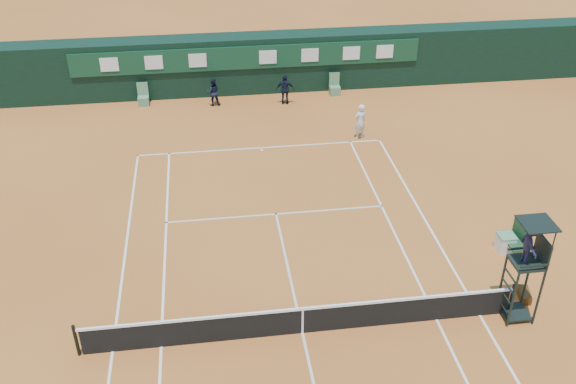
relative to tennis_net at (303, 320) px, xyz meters
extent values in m
plane|color=#C36A2E|center=(0.00, 0.00, -0.51)|extent=(90.00, 90.00, 0.00)
cube|color=silver|center=(0.00, 11.88, -0.50)|extent=(11.05, 0.08, 0.01)
cube|color=white|center=(5.49, 0.00, -0.50)|extent=(0.08, 23.85, 0.01)
cube|color=white|center=(-5.49, 0.00, -0.50)|extent=(0.08, 23.85, 0.01)
cube|color=white|center=(4.12, 0.00, -0.50)|extent=(0.08, 23.85, 0.01)
cube|color=white|center=(-4.12, 0.00, -0.50)|extent=(0.08, 23.85, 0.01)
cube|color=silver|center=(0.00, 6.40, -0.50)|extent=(8.31, 0.08, 0.01)
cube|color=silver|center=(0.00, 0.00, -0.50)|extent=(0.08, 12.88, 0.01)
cube|color=silver|center=(0.00, 11.73, -0.50)|extent=(0.08, 0.30, 0.01)
cube|color=black|center=(0.00, 0.00, -0.06)|extent=(12.60, 0.04, 0.90)
cube|color=white|center=(0.00, 0.00, 0.42)|extent=(12.80, 0.06, 0.08)
cube|color=silver|center=(0.00, 0.00, -0.05)|extent=(0.06, 0.05, 0.92)
cylinder|color=black|center=(6.40, 0.00, 0.04)|extent=(0.10, 0.10, 1.10)
cylinder|color=black|center=(-6.40, 0.00, 0.04)|extent=(0.10, 0.10, 1.10)
cube|color=black|center=(0.00, 18.75, 0.99)|extent=(40.00, 1.50, 3.00)
cube|color=#0F3A25|center=(0.00, 17.94, 1.59)|extent=(18.00, 0.10, 1.20)
cube|color=silver|center=(-7.00, 17.87, 1.59)|extent=(0.90, 0.04, 0.70)
cube|color=silver|center=(-4.80, 17.87, 1.59)|extent=(0.90, 0.04, 0.70)
cube|color=silver|center=(-2.60, 17.87, 1.59)|extent=(0.90, 0.04, 0.70)
cube|color=silver|center=(1.00, 17.87, 1.59)|extent=(0.90, 0.04, 0.70)
cube|color=silver|center=(3.20, 17.87, 1.59)|extent=(0.90, 0.04, 0.70)
cube|color=silver|center=(5.40, 17.87, 1.59)|extent=(0.90, 0.04, 0.70)
cube|color=silver|center=(7.20, 17.87, 1.59)|extent=(0.90, 0.04, 0.70)
cube|color=#55825F|center=(-5.50, 17.45, -0.28)|extent=(0.55, 0.50, 0.46)
cube|color=#588763|center=(-5.50, 17.67, 0.29)|extent=(0.55, 0.06, 0.70)
cube|color=#537F59|center=(4.50, 17.45, -0.28)|extent=(0.55, 0.50, 0.46)
cube|color=#537E59|center=(4.50, 17.67, 0.29)|extent=(0.55, 0.06, 0.70)
cylinder|color=black|center=(6.10, -0.57, 0.49)|extent=(0.07, 0.07, 2.00)
cylinder|color=black|center=(6.10, 0.23, 0.49)|extent=(0.07, 0.07, 2.00)
cylinder|color=black|center=(6.90, -0.57, 0.49)|extent=(0.07, 0.07, 2.00)
cylinder|color=black|center=(6.90, 0.23, 0.49)|extent=(0.07, 0.07, 2.00)
cube|color=black|center=(6.50, -0.17, 1.53)|extent=(0.85, 0.85, 0.08)
cube|color=black|center=(6.90, -0.17, 1.94)|extent=(0.06, 0.85, 0.80)
cube|color=black|center=(6.50, -0.59, 1.74)|extent=(0.85, 0.05, 0.06)
cube|color=black|center=(6.50, 0.25, 1.74)|extent=(0.85, 0.05, 0.06)
cylinder|color=black|center=(6.90, -0.57, 2.39)|extent=(0.04, 0.04, 1.00)
cylinder|color=black|center=(6.90, 0.23, 2.39)|extent=(0.04, 0.04, 1.00)
cube|color=black|center=(6.55, -0.17, 2.89)|extent=(0.95, 0.95, 0.04)
cube|color=black|center=(6.50, -0.17, -0.36)|extent=(0.80, 0.80, 0.05)
cube|color=black|center=(6.10, -0.17, -0.11)|extent=(0.04, 0.80, 0.04)
cube|color=black|center=(6.10, -0.17, 0.29)|extent=(0.04, 0.80, 0.04)
cube|color=black|center=(6.10, -0.17, 0.69)|extent=(0.04, 0.80, 0.04)
cube|color=black|center=(6.10, -0.17, 1.09)|extent=(0.04, 0.80, 0.04)
imported|color=black|center=(6.45, -0.17, 2.21)|extent=(0.47, 0.82, 1.28)
cube|color=#1B4427|center=(7.83, 2.95, -0.06)|extent=(0.55, 1.20, 0.08)
cube|color=#183D24|center=(8.08, 2.95, 0.29)|extent=(0.06, 1.20, 0.60)
cylinder|color=black|center=(7.61, 2.40, -0.30)|extent=(0.04, 0.04, 0.41)
cylinder|color=black|center=(8.05, 2.40, -0.30)|extent=(0.04, 0.04, 0.41)
cylinder|color=black|center=(7.61, 3.50, -0.30)|extent=(0.04, 0.04, 0.41)
cylinder|color=black|center=(8.05, 3.50, -0.30)|extent=(0.04, 0.04, 0.41)
cube|color=black|center=(7.17, 0.57, -0.38)|extent=(0.46, 0.76, 0.27)
cube|color=silver|center=(7.61, 3.05, -0.21)|extent=(0.55, 0.55, 0.60)
cube|color=#5C8D67|center=(7.61, 3.05, 0.11)|extent=(0.57, 0.57, 0.05)
sphere|color=#BEDE33|center=(4.17, 6.61, -0.48)|extent=(0.07, 0.07, 0.07)
imported|color=silver|center=(4.60, 12.25, 0.34)|extent=(0.73, 0.62, 1.69)
imported|color=black|center=(-1.93, 16.96, 0.22)|extent=(0.71, 0.55, 1.45)
imported|color=black|center=(1.73, 16.61, 0.28)|extent=(0.99, 0.56, 1.59)
camera|label=1|loc=(-2.33, -13.76, 12.93)|focal=40.00mm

